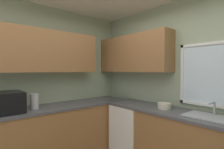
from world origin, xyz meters
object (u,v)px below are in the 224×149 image
object	(u,v)px
kettle	(35,101)
sink_assembly	(210,117)
bowl	(164,106)
microwave	(8,102)
dishwasher	(132,128)

from	to	relation	value
kettle	sink_assembly	world-z (taller)	kettle
bowl	microwave	bearing A→B (deg)	-124.90
dishwasher	sink_assembly	xyz separation A→B (m)	(1.29, 0.04, 0.48)
microwave	sink_assembly	distance (m)	2.71
dishwasher	sink_assembly	size ratio (longest dim) A/B	1.48
dishwasher	microwave	bearing A→B (deg)	-109.72
microwave	kettle	bearing A→B (deg)	86.66
dishwasher	sink_assembly	world-z (taller)	sink_assembly
microwave	dishwasher	bearing A→B (deg)	70.28
kettle	dishwasher	bearing A→B (deg)	66.86
microwave	kettle	size ratio (longest dim) A/B	2.02
dishwasher	bowl	world-z (taller)	bowl
kettle	bowl	bearing A→B (deg)	49.93
sink_assembly	kettle	bearing A→B (deg)	-141.51
kettle	bowl	distance (m)	2.00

